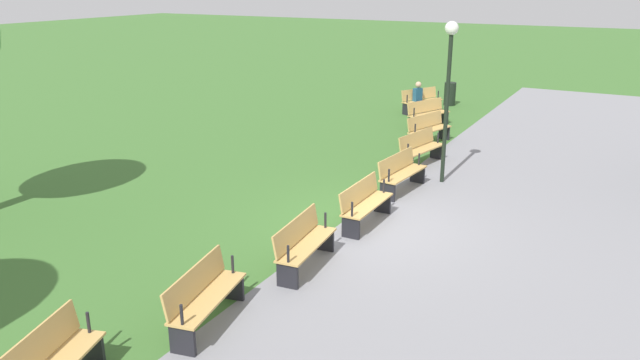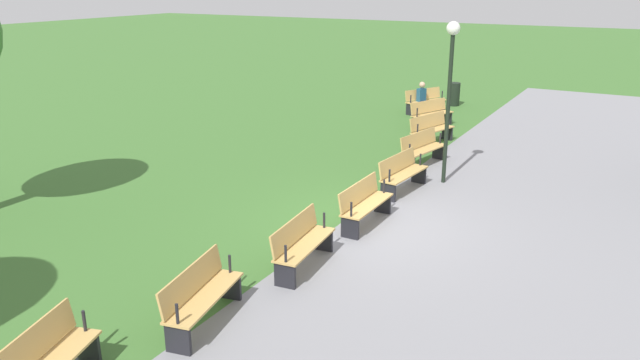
% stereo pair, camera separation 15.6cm
% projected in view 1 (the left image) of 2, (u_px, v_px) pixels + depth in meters
% --- Properties ---
extents(ground_plane, '(120.00, 120.00, 0.00)m').
position_uv_depth(ground_plane, '(367.00, 225.00, 12.69)').
color(ground_plane, '#3D6B2D').
extents(path_paving, '(37.58, 5.89, 0.01)m').
position_uv_depth(path_paving, '(485.00, 248.00, 11.59)').
color(path_paving, gray).
rests_on(path_paving, ground).
extents(bench_0, '(1.72, 1.21, 0.89)m').
position_uv_depth(bench_0, '(421.00, 100.00, 23.18)').
color(bench_0, tan).
rests_on(bench_0, ground).
extents(bench_1, '(1.75, 1.08, 0.89)m').
position_uv_depth(bench_1, '(428.00, 113.00, 20.97)').
color(bench_1, tan).
rests_on(bench_1, ground).
extents(bench_2, '(1.76, 0.94, 0.89)m').
position_uv_depth(bench_2, '(428.00, 129.00, 18.79)').
color(bench_2, tan).
rests_on(bench_2, ground).
extents(bench_3, '(1.76, 0.79, 0.89)m').
position_uv_depth(bench_3, '(420.00, 148.00, 16.64)').
color(bench_3, tan).
rests_on(bench_3, ground).
extents(bench_4, '(1.74, 0.63, 0.89)m').
position_uv_depth(bench_4, '(401.00, 172.00, 14.56)').
color(bench_4, tan).
rests_on(bench_4, ground).
extents(bench_5, '(1.70, 0.47, 0.89)m').
position_uv_depth(bench_5, '(365.00, 203.00, 12.57)').
color(bench_5, tan).
rests_on(bench_5, ground).
extents(bench_6, '(1.74, 0.63, 0.89)m').
position_uv_depth(bench_6, '(303.00, 243.00, 10.67)').
color(bench_6, tan).
rests_on(bench_6, ground).
extents(bench_7, '(1.76, 0.79, 0.89)m').
position_uv_depth(bench_7, '(204.00, 295.00, 8.90)').
color(bench_7, tan).
rests_on(bench_7, ground).
extents(person_seated, '(0.51, 0.60, 1.20)m').
position_uv_depth(person_seated, '(419.00, 97.00, 22.89)').
color(person_seated, navy).
rests_on(person_seated, ground).
extents(lamp_post, '(0.32, 0.32, 3.91)m').
position_uv_depth(lamp_post, '(449.00, 72.00, 14.51)').
color(lamp_post, black).
rests_on(lamp_post, ground).
extents(trash_bin, '(0.46, 0.46, 0.91)m').
position_uv_depth(trash_bin, '(450.00, 94.00, 24.50)').
color(trash_bin, black).
rests_on(trash_bin, ground).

